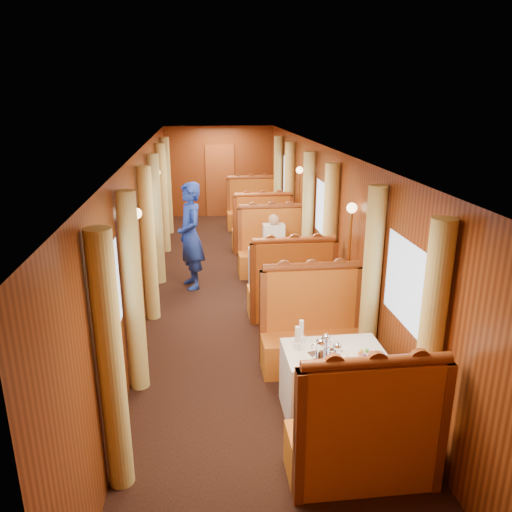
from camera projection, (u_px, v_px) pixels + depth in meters
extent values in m
cube|color=brown|center=(220.00, 181.00, 14.01)|extent=(0.80, 0.04, 2.00)
cube|color=white|center=(333.00, 382.00, 5.33)|extent=(1.05, 0.72, 0.75)
cube|color=#A73A12|center=(360.00, 455.00, 4.48)|extent=(1.30, 0.55, 0.45)
cube|color=#A73A12|center=(373.00, 409.00, 4.09)|extent=(1.30, 0.12, 0.80)
cylinder|color=brown|center=(377.00, 362.00, 3.95)|extent=(1.23, 0.10, 0.10)
cube|color=#A73A12|center=(313.00, 352.00, 6.28)|extent=(1.30, 0.55, 0.45)
cube|color=#A73A12|center=(311.00, 299.00, 6.29)|extent=(1.30, 0.12, 0.80)
cylinder|color=brown|center=(312.00, 266.00, 6.15)|extent=(1.23, 0.10, 0.10)
cube|color=white|center=(280.00, 272.00, 8.64)|extent=(1.05, 0.72, 0.75)
cube|color=#A73A12|center=(290.00, 302.00, 7.79)|extent=(1.30, 0.55, 0.45)
cube|color=#A73A12|center=(294.00, 269.00, 7.39)|extent=(1.30, 0.12, 0.80)
cylinder|color=brown|center=(294.00, 240.00, 7.26)|extent=(1.23, 0.10, 0.10)
cube|color=#A73A12|center=(272.00, 263.00, 9.58)|extent=(1.30, 0.55, 0.45)
cube|color=#A73A12|center=(271.00, 229.00, 9.59)|extent=(1.30, 0.12, 0.80)
cylinder|color=brown|center=(271.00, 206.00, 9.46)|extent=(1.23, 0.10, 0.10)
cube|color=white|center=(257.00, 223.00, 11.95)|extent=(1.05, 0.72, 0.75)
cube|color=#A73A12|center=(262.00, 240.00, 11.10)|extent=(1.30, 0.55, 0.45)
cube|color=#A73A12|center=(263.00, 215.00, 10.70)|extent=(1.30, 0.12, 0.80)
cylinder|color=brown|center=(263.00, 195.00, 10.56)|extent=(1.23, 0.10, 0.10)
cube|color=#A73A12|center=(253.00, 220.00, 12.89)|extent=(1.30, 0.55, 0.45)
cube|color=#A73A12|center=(252.00, 194.00, 12.90)|extent=(1.30, 0.12, 0.80)
cylinder|color=brown|center=(252.00, 177.00, 12.77)|extent=(1.23, 0.10, 0.10)
cube|color=silver|center=(327.00, 355.00, 5.12)|extent=(0.40, 0.35, 0.01)
cylinder|color=white|center=(366.00, 356.00, 5.11)|extent=(0.24, 0.24, 0.01)
cylinder|color=white|center=(297.00, 346.00, 5.24)|extent=(0.08, 0.08, 0.08)
cylinder|color=white|center=(297.00, 335.00, 5.20)|extent=(0.05, 0.05, 0.18)
cylinder|color=white|center=(301.00, 339.00, 5.38)|extent=(0.08, 0.08, 0.08)
cylinder|color=white|center=(301.00, 328.00, 5.34)|extent=(0.05, 0.05, 0.18)
cylinder|color=silver|center=(282.00, 248.00, 8.47)|extent=(0.06, 0.06, 0.14)
cylinder|color=silver|center=(258.00, 205.00, 11.82)|extent=(0.06, 0.06, 0.14)
cylinder|color=#E5D375|center=(111.00, 366.00, 4.12)|extent=(0.22, 0.22, 2.35)
cylinder|color=#E5D375|center=(133.00, 294.00, 5.59)|extent=(0.22, 0.22, 2.35)
cylinder|color=#E5D375|center=(430.00, 347.00, 4.42)|extent=(0.22, 0.22, 2.35)
cylinder|color=#E5D375|center=(371.00, 284.00, 5.89)|extent=(0.22, 0.22, 2.35)
cylinder|color=#E5D375|center=(149.00, 245.00, 7.42)|extent=(0.22, 0.22, 2.35)
cylinder|color=#E5D375|center=(156.00, 220.00, 8.90)|extent=(0.22, 0.22, 2.35)
cylinder|color=#E5D375|center=(329.00, 239.00, 7.73)|extent=(0.22, 0.22, 2.35)
cylinder|color=#E5D375|center=(308.00, 216.00, 9.20)|extent=(0.22, 0.22, 2.35)
cylinder|color=#E5D375|center=(163.00, 199.00, 10.73)|extent=(0.22, 0.22, 2.35)
cylinder|color=#E5D375|center=(167.00, 186.00, 12.20)|extent=(0.22, 0.22, 2.35)
cylinder|color=#E5D375|center=(289.00, 196.00, 11.03)|extent=(0.22, 0.22, 2.35)
cylinder|color=#E5D375|center=(278.00, 184.00, 12.51)|extent=(0.22, 0.22, 2.35)
cylinder|color=#BF8C3F|center=(142.00, 284.00, 6.58)|extent=(0.04, 0.04, 1.85)
sphere|color=#FFD18C|center=(136.00, 213.00, 6.29)|extent=(0.14, 0.14, 0.14)
cylinder|color=#BF8C3F|center=(348.00, 276.00, 6.89)|extent=(0.04, 0.04, 1.85)
sphere|color=#FFD18C|center=(352.00, 208.00, 6.59)|extent=(0.14, 0.14, 0.14)
cylinder|color=#BF8C3F|center=(160.00, 221.00, 9.89)|extent=(0.04, 0.04, 1.85)
sphere|color=#FFD18C|center=(157.00, 173.00, 9.59)|extent=(0.14, 0.14, 0.14)
cylinder|color=#BF8C3F|center=(298.00, 217.00, 10.20)|extent=(0.04, 0.04, 1.85)
sphere|color=#FFD18C|center=(300.00, 170.00, 9.90)|extent=(0.14, 0.14, 0.14)
imported|color=navy|center=(190.00, 236.00, 8.73)|extent=(0.63, 0.79, 1.89)
cube|color=beige|center=(274.00, 238.00, 9.31)|extent=(0.40, 0.24, 0.55)
sphere|color=tan|center=(274.00, 220.00, 9.20)|extent=(0.20, 0.20, 0.20)
cube|color=beige|center=(275.00, 253.00, 9.22)|extent=(0.36, 0.30, 0.14)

